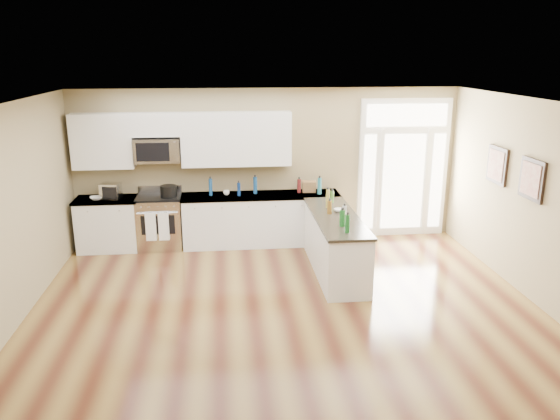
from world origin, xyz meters
The scene contains 20 objects.
ground centered at (0.00, 0.00, 0.00)m, with size 8.00×8.00×0.00m, color #492214.
room_shell centered at (0.00, 0.00, 1.71)m, with size 8.00×8.00×8.00m.
back_cabinet_left centered at (-2.87, 3.69, 0.44)m, with size 1.10×0.66×0.94m.
back_cabinet_right centered at (-0.16, 3.69, 0.44)m, with size 2.85×0.66×0.94m.
peninsula_cabinet centered at (0.93, 2.24, 0.43)m, with size 0.69×2.32×0.94m.
upper_cabinet_left centered at (-2.88, 3.83, 1.93)m, with size 1.04×0.33×0.95m, color silver.
upper_cabinet_right centered at (-0.57, 3.83, 1.93)m, with size 1.94×0.33×0.95m, color silver.
upper_cabinet_short centered at (-1.95, 3.83, 2.20)m, with size 0.82×0.33×0.40m, color silver.
microwave centered at (-1.95, 3.80, 1.76)m, with size 0.78×0.41×0.42m.
entry_door centered at (2.55, 3.95, 1.30)m, with size 1.70×0.10×2.60m.
wall_art_near centered at (3.47, 2.20, 1.70)m, with size 0.05×0.58×0.58m.
wall_art_far centered at (3.47, 1.20, 1.70)m, with size 0.05×0.58×0.58m.
kitchen_range centered at (-1.97, 3.69, 0.48)m, with size 0.78×0.69×1.08m.
stockpot centered at (-1.78, 3.63, 1.06)m, with size 0.29×0.29×0.22m, color black.
toaster_oven centered at (-2.78, 3.67, 1.08)m, with size 0.32×0.25×0.27m, color silver.
cardboard_box centered at (0.74, 3.79, 1.04)m, with size 0.24×0.17×0.20m, color brown.
bowl_left centered at (-3.03, 3.62, 0.97)m, with size 0.21×0.21×0.05m, color white.
bowl_peninsula centered at (1.02, 2.44, 0.97)m, with size 0.16×0.16×0.05m, color white.
cup_counter centered at (-0.77, 3.70, 0.98)m, with size 0.11×0.11×0.09m, color white.
counter_bottles centered at (0.49, 2.86, 1.07)m, with size 2.13×2.43×0.31m.
Camera 1 is at (-0.80, -5.81, 3.41)m, focal length 35.00 mm.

